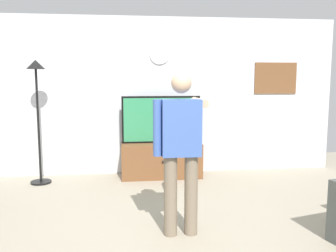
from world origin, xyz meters
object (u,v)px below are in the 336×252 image
object	(u,v)px
television	(161,119)
tv_stand	(161,160)
person_standing_nearer_lamp	(181,145)
floor_lamp	(37,96)
wall_clock	(160,54)
framed_picture	(275,78)

from	to	relation	value
television	tv_stand	bearing A→B (deg)	-90.00
television	person_standing_nearer_lamp	bearing A→B (deg)	-90.42
tv_stand	floor_lamp	xyz separation A→B (m)	(-1.95, -0.16, 1.10)
tv_stand	person_standing_nearer_lamp	size ratio (longest dim) A/B	0.78
person_standing_nearer_lamp	wall_clock	bearing A→B (deg)	89.62
television	framed_picture	bearing A→B (deg)	6.82
wall_clock	floor_lamp	distance (m)	2.11
wall_clock	framed_picture	xyz separation A→B (m)	(2.08, 0.00, -0.40)
tv_stand	wall_clock	size ratio (longest dim) A/B	3.97
floor_lamp	person_standing_nearer_lamp	xyz separation A→B (m)	(1.93, -2.13, -0.42)
person_standing_nearer_lamp	tv_stand	bearing A→B (deg)	89.57
framed_picture	person_standing_nearer_lamp	xyz separation A→B (m)	(-2.10, -2.58, -0.70)
framed_picture	floor_lamp	bearing A→B (deg)	-173.61
wall_clock	television	bearing A→B (deg)	-90.00
wall_clock	framed_picture	bearing A→B (deg)	0.14
wall_clock	framed_picture	world-z (taller)	wall_clock
television	floor_lamp	distance (m)	2.00
wall_clock	floor_lamp	world-z (taller)	wall_clock
tv_stand	television	xyz separation A→B (m)	(0.00, 0.05, 0.68)
framed_picture	wall_clock	bearing A→B (deg)	-179.86
television	person_standing_nearer_lamp	world-z (taller)	person_standing_nearer_lamp
wall_clock	floor_lamp	xyz separation A→B (m)	(-1.95, -0.45, -0.68)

